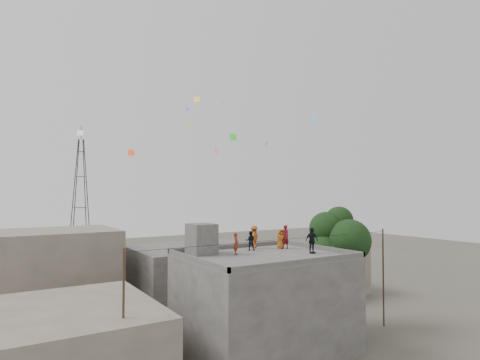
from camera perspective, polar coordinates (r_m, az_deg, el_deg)
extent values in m
plane|color=#4D483F|center=(28.04, 3.42, -23.05)|extent=(140.00, 140.00, 0.00)
cube|color=#464341|center=(27.11, 3.41, -17.12)|extent=(10.00, 8.00, 6.00)
cube|color=#504E4B|center=(26.48, 3.39, -10.74)|extent=(10.00, 8.00, 0.10)
cube|color=#464341|center=(29.70, -1.07, -9.40)|extent=(10.00, 0.15, 0.30)
cube|color=#464341|center=(23.40, 9.09, -11.38)|extent=(10.00, 0.15, 0.30)
cube|color=#464341|center=(29.55, 11.30, -9.40)|extent=(0.15, 8.00, 0.30)
cube|color=#464341|center=(23.96, -6.43, -11.17)|extent=(0.15, 8.00, 0.30)
cube|color=#464341|center=(26.91, -5.50, -8.33)|extent=(1.60, 1.80, 2.00)
cube|color=#686152|center=(25.03, -22.19, -20.67)|extent=(8.00, 10.00, 4.00)
cube|color=#464341|center=(40.00, -6.19, -12.90)|extent=(12.00, 9.00, 5.00)
cube|color=#686152|center=(38.24, -24.34, -11.72)|extent=(9.00, 8.00, 7.00)
cube|color=#686152|center=(43.52, 10.97, -12.38)|extent=(7.00, 8.00, 4.40)
cylinder|color=black|center=(32.28, 13.78, -16.43)|extent=(0.44, 0.44, 4.00)
cylinder|color=black|center=(32.09, 13.81, -13.58)|extent=(0.64, 0.91, 2.14)
sphere|color=black|center=(31.63, 13.73, -10.81)|extent=(3.60, 3.60, 3.60)
sphere|color=black|center=(32.51, 14.70, -9.13)|extent=(3.00, 3.00, 3.00)
sphere|color=black|center=(31.29, 11.89, -10.17)|extent=(2.80, 2.80, 2.80)
sphere|color=black|center=(31.19, 15.29, -8.32)|extent=(3.20, 3.20, 3.20)
sphere|color=black|center=(31.79, 12.15, -6.78)|extent=(2.60, 2.60, 2.60)
sphere|color=black|center=(32.31, 13.92, -5.62)|extent=(2.20, 2.20, 2.20)
cylinder|color=black|center=(21.58, -16.27, -19.10)|extent=(0.12, 0.12, 7.40)
cylinder|color=black|center=(33.36, 19.71, -12.90)|extent=(0.12, 0.12, 7.40)
cylinder|color=black|center=(25.63, 5.95, -8.43)|extent=(20.00, 0.52, 0.02)
cylinder|color=black|center=(61.35, -22.41, -2.85)|extent=(1.27, 1.27, 18.01)
cylinder|color=black|center=(61.66, -20.85, -2.86)|extent=(1.27, 1.27, 18.01)
cylinder|color=black|center=(63.33, -21.15, -2.83)|extent=(1.27, 1.27, 18.01)
cylinder|color=black|center=(63.03, -22.67, -2.82)|extent=(1.27, 1.27, 18.01)
cube|color=black|center=(62.66, -21.84, -7.78)|extent=(2.36, 0.08, 0.08)
cube|color=black|center=(62.66, -21.84, -7.78)|extent=(0.08, 2.36, 0.08)
cube|color=black|center=(62.36, -21.78, -3.67)|extent=(1.81, 0.08, 0.08)
cube|color=black|center=(62.36, -21.78, -3.67)|extent=(0.08, 1.81, 0.08)
cube|color=black|center=(62.38, -21.73, 0.47)|extent=(1.26, 0.08, 0.08)
cube|color=black|center=(62.38, -21.73, 0.47)|extent=(0.08, 1.26, 0.08)
cube|color=black|center=(62.63, -21.69, 3.76)|extent=(0.82, 0.08, 0.08)
cube|color=black|center=(62.63, -21.69, 3.76)|extent=(0.08, 0.82, 0.08)
cylinder|color=black|center=(62.96, -21.65, 6.30)|extent=(0.08, 0.08, 2.00)
imported|color=maroon|center=(29.62, 6.42, -8.02)|extent=(0.67, 0.48, 1.72)
imported|color=#A65113|center=(29.51, 5.80, -8.34)|extent=(0.77, 0.59, 1.42)
imported|color=black|center=(28.55, 1.49, -8.63)|extent=(0.83, 0.80, 1.36)
imported|color=black|center=(27.53, 10.17, -8.46)|extent=(1.03, 0.47, 1.72)
imported|color=#A64713|center=(29.62, 2.02, -8.10)|extent=(1.23, 1.07, 1.65)
imported|color=maroon|center=(26.57, -0.56, -9.03)|extent=(0.57, 0.63, 1.45)
plane|color=#DF5617|center=(29.70, -15.23, 3.77)|extent=(0.50, 0.28, 0.44)
plane|color=#EA2559|center=(34.74, -3.45, 4.24)|extent=(0.33, 0.55, 0.49)
plane|color=yellow|center=(35.86, -7.33, 8.10)|extent=(0.42, 0.39, 0.29)
plane|color=#2589D5|center=(30.89, 10.48, 8.50)|extent=(0.30, 0.58, 0.61)
plane|color=white|center=(34.87, -21.79, 6.23)|extent=(0.53, 0.39, 0.45)
plane|color=orange|center=(41.55, -2.52, 11.08)|extent=(0.32, 0.37, 0.41)
plane|color=green|center=(31.78, -0.96, 6.13)|extent=(0.54, 0.58, 0.50)
plane|color=#E85D36|center=(38.53, 3.78, 5.20)|extent=(0.42, 0.33, 0.35)
plane|color=yellow|center=(28.15, -6.15, 11.33)|extent=(0.48, 0.48, 0.37)
plane|color=#486CDA|center=(44.97, -7.48, 9.93)|extent=(0.22, 0.39, 0.39)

